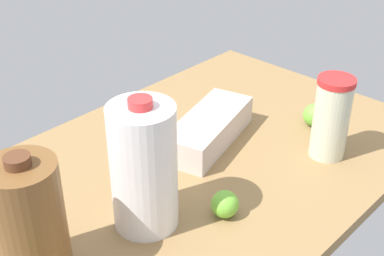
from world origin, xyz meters
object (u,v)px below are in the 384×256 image
Objects in this scene: lime_beside_bowl at (225,204)px; tumbler_cup at (331,118)px; chocolate_milk_jug at (29,221)px; milk_jug at (144,167)px; egg_carton at (209,129)px; lime_near_front at (315,115)px.

tumbler_cup is at bearing 174.54° from lime_beside_bowl.
chocolate_milk_jug is 22.93cm from milk_jug.
milk_jug reaches higher than egg_carton.
lime_near_front is at bearing 176.05° from milk_jug.
egg_carton is 5.09× the size of lime_beside_bowl.
tumbler_cup is at bearing 106.24° from egg_carton.
lime_near_front is (-9.90, -9.69, -7.12)cm from tumbler_cup.
tumbler_cup is 15.58cm from lime_near_front.
lime_beside_bowl is at bearing 157.29° from chocolate_milk_jug.
tumbler_cup is at bearing 163.68° from milk_jug.
milk_jug reaches higher than chocolate_milk_jug.
lime_beside_bowl is at bearing -5.46° from tumbler_cup.
chocolate_milk_jug reaches higher than lime_beside_bowl.
chocolate_milk_jug is 71.11cm from tumbler_cup.
chocolate_milk_jug is 0.89× the size of milk_jug.
egg_carton reaches higher than lime_near_front.
milk_jug is (-22.48, 4.21, 1.58)cm from chocolate_milk_jug.
milk_jug is (31.28, 10.97, 9.61)cm from egg_carton.
egg_carton is 29.06cm from lime_near_front.
tumbler_cup reaches higher than egg_carton.
milk_jug is 19.04cm from lime_beside_bowl.
egg_carton is 29.53cm from tumbler_cup.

